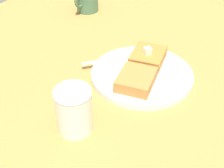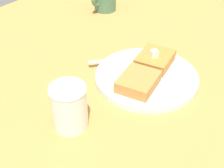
# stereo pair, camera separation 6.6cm
# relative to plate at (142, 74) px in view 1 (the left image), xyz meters

# --- Properties ---
(table_surface) EXTENTS (1.15, 1.15, 0.03)m
(table_surface) POSITION_rel_plate_xyz_m (-0.01, -0.06, -0.02)
(table_surface) COLOR #AE8442
(table_surface) RESTS_ON ground
(plate) EXTENTS (0.24, 0.24, 0.02)m
(plate) POSITION_rel_plate_xyz_m (0.00, 0.00, 0.00)
(plate) COLOR silver
(plate) RESTS_ON table_surface
(toast_slice_left) EXTENTS (0.11, 0.09, 0.03)m
(toast_slice_left) POSITION_rel_plate_xyz_m (-0.05, -0.01, 0.02)
(toast_slice_left) COLOR #B87832
(toast_slice_left) RESTS_ON plate
(toast_slice_middle) EXTENTS (0.11, 0.09, 0.03)m
(toast_slice_middle) POSITION_rel_plate_xyz_m (0.05, 0.01, 0.02)
(toast_slice_middle) COLOR #B67A3B
(toast_slice_middle) RESTS_ON plate
(butter_pat_primary) EXTENTS (0.02, 0.02, 0.02)m
(butter_pat_primary) POSITION_rel_plate_xyz_m (-0.04, -0.01, 0.04)
(butter_pat_primary) COLOR #F0E8CA
(butter_pat_primary) RESTS_ON toast_slice_left
(fork) EXTENTS (0.13, 0.12, 0.00)m
(fork) POSITION_rel_plate_xyz_m (-0.02, -0.08, 0.01)
(fork) COLOR silver
(fork) RESTS_ON plate
(syrup_jar) EXTENTS (0.07, 0.07, 0.09)m
(syrup_jar) POSITION_rel_plate_xyz_m (0.22, -0.04, 0.03)
(syrup_jar) COLOR #341605
(syrup_jar) RESTS_ON table_surface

